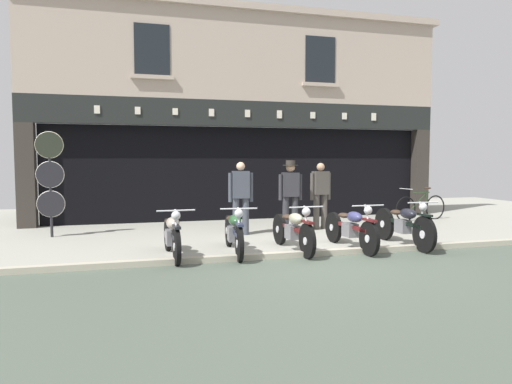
# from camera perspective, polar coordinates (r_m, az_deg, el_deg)

# --- Properties ---
(ground) EXTENTS (23.63, 22.00, 0.18)m
(ground) POSITION_cam_1_polar(r_m,az_deg,el_deg) (7.48, 10.46, -9.57)
(ground) COLOR #98988B
(shop_facade) EXTENTS (11.93, 4.42, 5.90)m
(shop_facade) POSITION_cam_1_polar(r_m,az_deg,el_deg) (14.90, -3.09, 3.80)
(shop_facade) COLOR black
(shop_facade) RESTS_ON ground
(motorcycle_left) EXTENTS (0.62, 1.91, 0.90)m
(motorcycle_left) POSITION_cam_1_polar(r_m,az_deg,el_deg) (8.27, -10.18, -5.06)
(motorcycle_left) COLOR black
(motorcycle_left) RESTS_ON ground
(motorcycle_center_left) EXTENTS (0.62, 2.05, 0.90)m
(motorcycle_center_left) POSITION_cam_1_polar(r_m,az_deg,el_deg) (8.50, -2.72, -4.75)
(motorcycle_center_left) COLOR black
(motorcycle_center_left) RESTS_ON ground
(motorcycle_center) EXTENTS (0.62, 2.02, 0.90)m
(motorcycle_center) POSITION_cam_1_polar(r_m,az_deg,el_deg) (8.72, 4.52, -4.52)
(motorcycle_center) COLOR black
(motorcycle_center) RESTS_ON ground
(motorcycle_center_right) EXTENTS (0.62, 2.05, 0.90)m
(motorcycle_center_right) POSITION_cam_1_polar(r_m,az_deg,el_deg) (9.10, 11.45, -4.22)
(motorcycle_center_right) COLOR black
(motorcycle_center_right) RESTS_ON ground
(motorcycle_right) EXTENTS (0.62, 2.10, 0.93)m
(motorcycle_right) POSITION_cam_1_polar(r_m,az_deg,el_deg) (9.66, 17.51, -3.74)
(motorcycle_right) COLOR black
(motorcycle_right) RESTS_ON ground
(salesman_left) EXTENTS (0.56, 0.26, 1.64)m
(salesman_left) POSITION_cam_1_polar(r_m,az_deg,el_deg) (10.51, -1.87, -0.35)
(salesman_left) COLOR #3D424C
(salesman_left) RESTS_ON ground
(shopkeeper_center) EXTENTS (0.56, 0.35, 1.68)m
(shopkeeper_center) POSITION_cam_1_polar(r_m,az_deg,el_deg) (10.88, 4.20, -0.05)
(shopkeeper_center) COLOR #2D2D33
(shopkeeper_center) RESTS_ON ground
(salesman_right) EXTENTS (0.56, 0.27, 1.61)m
(salesman_right) POSITION_cam_1_polar(r_m,az_deg,el_deg) (11.52, 7.84, -0.08)
(salesman_right) COLOR #47423D
(salesman_right) RESTS_ON ground
(tyre_sign_pole) EXTENTS (0.59, 0.06, 2.31)m
(tyre_sign_pole) POSITION_cam_1_polar(r_m,az_deg,el_deg) (11.11, -23.77, 1.83)
(tyre_sign_pole) COLOR #232328
(tyre_sign_pole) RESTS_ON ground
(advert_board_near) EXTENTS (0.70, 0.03, 1.08)m
(advert_board_near) POSITION_cam_1_polar(r_m,az_deg,el_deg) (13.98, 7.13, 4.09)
(advert_board_near) COLOR silver
(leaning_bicycle) EXTENTS (1.77, 0.50, 0.94)m
(leaning_bicycle) POSITION_cam_1_polar(r_m,az_deg,el_deg) (13.87, 19.43, -1.72)
(leaning_bicycle) COLOR black
(leaning_bicycle) RESTS_ON ground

